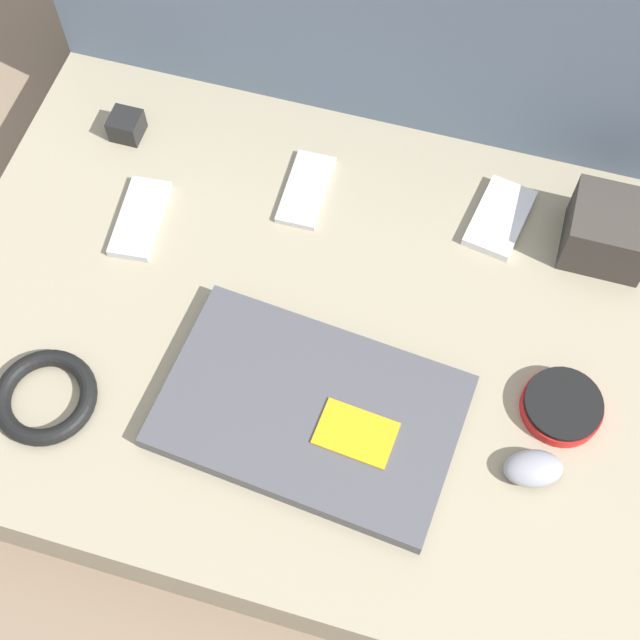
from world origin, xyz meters
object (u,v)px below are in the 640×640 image
at_px(speaker_puck, 562,406).
at_px(phone_black, 500,218).
at_px(laptop, 311,412).
at_px(camera_pouch, 609,231).
at_px(charger_brick, 126,126).
at_px(computer_mouse, 533,468).
at_px(phone_small, 306,190).
at_px(phone_silver, 140,218).

bearing_deg(speaker_puck, phone_black, 116.05).
xyz_separation_m(laptop, speaker_puck, (0.29, 0.09, -0.00)).
bearing_deg(camera_pouch, charger_brick, 179.58).
xyz_separation_m(computer_mouse, phone_black, (-0.10, 0.34, -0.01)).
bearing_deg(phone_black, computer_mouse, -63.48).
distance_m(phone_small, camera_pouch, 0.40).
bearing_deg(computer_mouse, charger_brick, 132.97).
height_order(phone_silver, phone_black, phone_black).
xyz_separation_m(laptop, computer_mouse, (0.27, 0.00, 0.00)).
relative_size(phone_black, charger_brick, 2.96).
height_order(phone_silver, phone_small, phone_silver).
relative_size(computer_mouse, phone_silver, 0.62).
bearing_deg(speaker_puck, charger_brick, 159.20).
xyz_separation_m(speaker_puck, phone_silver, (-0.59, 0.12, -0.01)).
relative_size(computer_mouse, charger_brick, 1.89).
relative_size(phone_silver, phone_small, 1.06).
bearing_deg(phone_small, phone_black, 4.54).
height_order(speaker_puck, phone_black, speaker_puck).
height_order(phone_silver, camera_pouch, camera_pouch).
bearing_deg(phone_black, laptop, -106.06).
xyz_separation_m(laptop, phone_small, (-0.10, 0.31, -0.01)).
xyz_separation_m(laptop, camera_pouch, (0.30, 0.33, 0.03)).
xyz_separation_m(computer_mouse, phone_small, (-0.36, 0.31, -0.01)).
bearing_deg(camera_pouch, phone_silver, -167.88).
distance_m(computer_mouse, phone_black, 0.35).
xyz_separation_m(computer_mouse, phone_silver, (-0.56, 0.20, -0.01)).
xyz_separation_m(phone_small, charger_brick, (-0.27, 0.03, 0.01)).
relative_size(laptop, phone_small, 3.01).
relative_size(laptop, computer_mouse, 4.58).
distance_m(speaker_puck, phone_small, 0.45).
height_order(laptop, computer_mouse, computer_mouse).
height_order(laptop, charger_brick, charger_brick).
relative_size(phone_black, phone_small, 1.03).
height_order(computer_mouse, charger_brick, charger_brick).
distance_m(laptop, computer_mouse, 0.27).
bearing_deg(phone_black, speaker_puck, -54.18).
bearing_deg(phone_small, charger_brick, 173.37).
xyz_separation_m(laptop, charger_brick, (-0.37, 0.34, 0.00)).
distance_m(laptop, speaker_puck, 0.30).
bearing_deg(charger_brick, phone_black, -0.01).
height_order(laptop, camera_pouch, camera_pouch).
height_order(phone_black, phone_small, phone_black).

